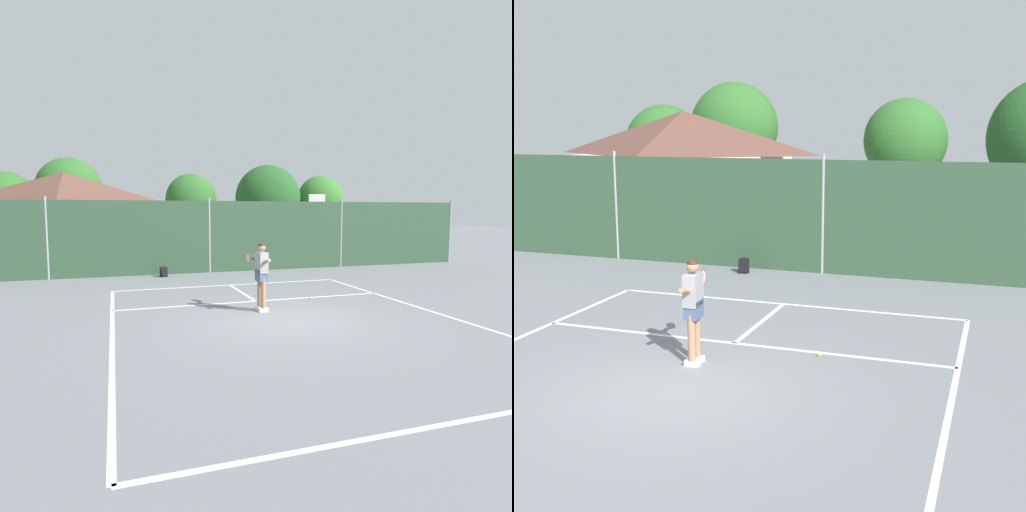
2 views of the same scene
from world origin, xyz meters
TOP-DOWN VIEW (x-y plane):
  - ground_plane at (0.00, 0.00)m, footprint 120.00×120.00m
  - court_markings at (0.00, 0.65)m, footprint 8.30×11.10m
  - chainlink_fence at (-0.00, 9.00)m, footprint 26.09×0.09m
  - clubhouse_building at (-6.21, 13.13)m, footprint 7.17×4.96m
  - treeline_backdrop at (0.72, 18.50)m, footprint 23.35×4.07m
  - tennis_player at (-0.25, 1.23)m, footprint 0.32×1.43m
  - tennis_ball at (1.71, 2.28)m, footprint 0.07×0.07m
  - backpack_black at (-2.08, 8.33)m, footprint 0.31×0.29m

SIDE VIEW (x-z plane):
  - ground_plane at x=0.00m, z-range 0.00..0.00m
  - court_markings at x=0.00m, z-range 0.00..0.01m
  - tennis_ball at x=1.71m, z-range 0.00..0.07m
  - backpack_black at x=-2.08m, z-range -0.04..0.42m
  - tennis_player at x=-0.25m, z-range 0.18..2.04m
  - chainlink_fence at x=0.00m, z-range -0.07..3.22m
  - clubhouse_building at x=-6.21m, z-range 0.08..4.64m
  - treeline_backdrop at x=0.72m, z-range 0.62..6.47m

